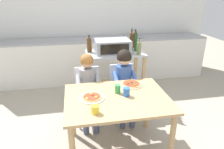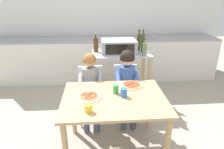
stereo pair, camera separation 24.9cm
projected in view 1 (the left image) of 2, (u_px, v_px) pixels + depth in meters
name	position (u px, v px, depth m)	size (l,w,h in m)	color
ground_plane	(104.00, 106.00, 3.51)	(10.59, 10.59, 0.00)	#A89E8C
back_wall_tiled	(92.00, 14.00, 4.47)	(5.29, 0.14, 2.70)	white
kitchen_counter	(95.00, 59.00, 4.44)	(4.76, 0.60, 1.09)	silver
kitchen_island_cart	(115.00, 70.00, 3.45)	(0.94, 0.54, 0.90)	#B7BABF
toaster_oven	(112.00, 46.00, 3.30)	(0.55, 0.41, 0.20)	#999BA0
bottle_brown_beer	(136.00, 43.00, 3.34)	(0.05, 0.05, 0.33)	#1E4723
bottle_dark_olive_oil	(89.00, 45.00, 3.30)	(0.07, 0.07, 0.28)	#4C2D14
bottle_squat_spirits	(139.00, 48.00, 3.17)	(0.07, 0.07, 0.26)	olive
bottle_tall_green_wine	(131.00, 41.00, 3.46)	(0.06, 0.06, 0.34)	#4C2D14
bottle_clear_vinegar	(135.00, 40.00, 3.52)	(0.07, 0.07, 0.33)	#4C2D14
dining_table	(117.00, 106.00, 2.32)	(1.14, 0.88, 0.73)	tan
dining_chair_left	(88.00, 91.00, 2.97)	(0.36, 0.36, 0.81)	silver
dining_chair_right	(122.00, 88.00, 3.07)	(0.36, 0.36, 0.81)	silver
child_in_grey_shirt	(88.00, 83.00, 2.79)	(0.32, 0.42, 1.04)	#424C6B
child_in_blue_striped_shirt	(125.00, 77.00, 2.88)	(0.32, 0.42, 1.06)	#424C6B
pizza_plate_white	(92.00, 97.00, 2.25)	(0.28, 0.28, 0.03)	white
pizza_plate_cream	(131.00, 84.00, 2.56)	(0.27, 0.27, 0.03)	beige
drinking_cup_blue	(126.00, 92.00, 2.29)	(0.08, 0.08, 0.10)	blue
drinking_cup_green	(118.00, 89.00, 2.36)	(0.07, 0.07, 0.10)	green
drinking_cup_yellow	(95.00, 109.00, 1.97)	(0.08, 0.08, 0.08)	yellow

